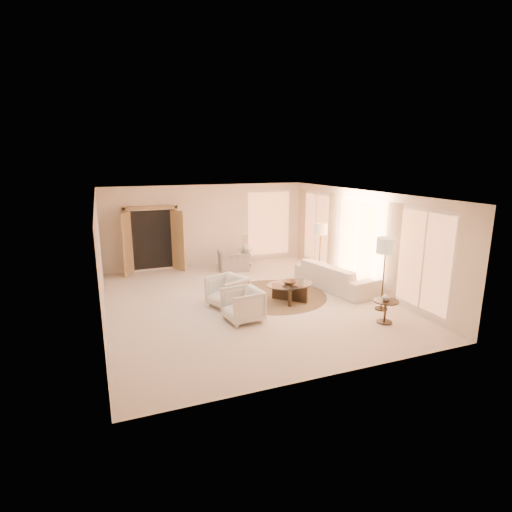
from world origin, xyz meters
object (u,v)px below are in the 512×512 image
object	(u,v)px
end_table	(385,307)
bowl	(290,282)
side_table	(245,256)
armchair_right	(243,303)
floor_lamp_near	(321,231)
accent_chair	(234,258)
side_vase	(245,246)
floor_lamp_far	(386,249)
coffee_table	(290,290)
sofa	(335,276)
armchair_left	(227,290)
end_vase	(386,297)

from	to	relation	value
end_table	bowl	world-z (taller)	bowl
end_table	side_table	xyz separation A→B (m)	(-1.27, 5.86, -0.00)
armchair_right	floor_lamp_near	size ratio (longest dim) A/B	0.48
accent_chair	side_vase	size ratio (longest dim) A/B	4.07
floor_lamp_near	bowl	distance (m)	2.67
armchair_right	end_table	size ratio (longest dim) A/B	1.46
armchair_right	floor_lamp_far	size ratio (longest dim) A/B	0.46
accent_chair	coffee_table	distance (m)	3.40
sofa	armchair_left	size ratio (longest dim) A/B	2.97
end_table	floor_lamp_far	distance (m)	1.45
coffee_table	side_vase	bearing A→B (deg)	88.13
sofa	coffee_table	distance (m)	1.75
coffee_table	side_table	world-z (taller)	side_table
armchair_right	side_table	world-z (taller)	armchair_right
floor_lamp_near	end_vase	bearing A→B (deg)	-97.00
armchair_right	side_table	size ratio (longest dim) A/B	1.38
armchair_right	floor_lamp_near	xyz separation A→B (m)	(3.43, 2.46, 1.06)
end_table	floor_lamp_near	bearing A→B (deg)	83.00
floor_lamp_near	bowl	size ratio (longest dim) A/B	4.79
end_table	floor_lamp_far	xyz separation A→B (m)	(0.46, 0.70, 1.18)
coffee_table	bowl	bearing A→B (deg)	0.00
sofa	side_vase	bearing A→B (deg)	13.78
accent_chair	end_table	world-z (taller)	accent_chair
bowl	armchair_left	bearing A→B (deg)	171.97
floor_lamp_near	floor_lamp_far	world-z (taller)	floor_lamp_far
armchair_left	accent_chair	world-z (taller)	accent_chair
bowl	end_vase	xyz separation A→B (m)	(1.39, -2.08, 0.11)
armchair_left	floor_lamp_near	distance (m)	3.91
accent_chair	end_table	size ratio (longest dim) A/B	1.78
accent_chair	floor_lamp_near	xyz separation A→B (m)	(2.28, -1.70, 1.03)
armchair_right	accent_chair	distance (m)	4.32
coffee_table	end_table	distance (m)	2.50
floor_lamp_near	end_vase	world-z (taller)	floor_lamp_near
side_table	floor_lamp_far	size ratio (longest dim) A/B	0.33
side_table	bowl	distance (m)	3.78
armchair_right	end_vase	world-z (taller)	armchair_right
sofa	end_vase	distance (m)	2.58
bowl	end_table	bearing A→B (deg)	-56.28
side_table	floor_lamp_far	world-z (taller)	floor_lamp_far
end_table	floor_lamp_near	size ratio (longest dim) A/B	0.33
accent_chair	end_vase	distance (m)	5.75
armchair_right	side_vase	bearing A→B (deg)	153.52
sofa	accent_chair	world-z (taller)	accent_chair
armchair_left	coffee_table	distance (m)	1.66
armchair_left	floor_lamp_near	world-z (taller)	floor_lamp_near
coffee_table	side_table	size ratio (longest dim) A/B	2.47
side_table	sofa	bearing A→B (deg)	-64.67
armchair_left	armchair_right	distance (m)	1.02
coffee_table	end_table	xyz separation A→B (m)	(1.39, -2.08, 0.07)
sofa	armchair_left	world-z (taller)	armchair_left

